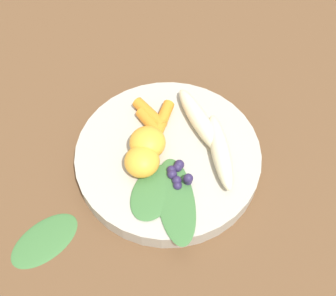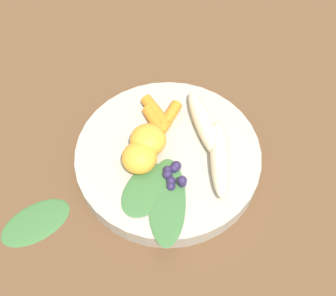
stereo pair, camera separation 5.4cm
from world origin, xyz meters
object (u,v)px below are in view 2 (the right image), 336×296
(bowl, at_px, (168,157))
(kale_leaf_stray, at_px, (35,222))
(banana_peeled_left, at_px, (204,124))
(banana_peeled_right, at_px, (220,157))
(orange_segment_near, at_px, (139,158))

(bowl, height_order, kale_leaf_stray, bowl)
(banana_peeled_left, bearing_deg, kale_leaf_stray, 104.57)
(kale_leaf_stray, bearing_deg, banana_peeled_left, 176.88)
(banana_peeled_right, bearing_deg, orange_segment_near, 93.45)
(bowl, distance_m, banana_peeled_right, 0.08)
(bowl, xyz_separation_m, banana_peeled_right, (0.02, 0.08, 0.03))
(orange_segment_near, bearing_deg, banana_peeled_left, 125.24)
(banana_peeled_left, bearing_deg, orange_segment_near, 108.43)
(banana_peeled_left, distance_m, orange_segment_near, 0.12)
(bowl, xyz_separation_m, kale_leaf_stray, (0.11, -0.19, -0.01))
(orange_segment_near, relative_size, kale_leaf_stray, 0.50)
(bowl, distance_m, orange_segment_near, 0.06)
(banana_peeled_left, xyz_separation_m, banana_peeled_right, (0.06, 0.02, 0.00))
(bowl, bearing_deg, banana_peeled_left, 128.58)
(bowl, distance_m, kale_leaf_stray, 0.22)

